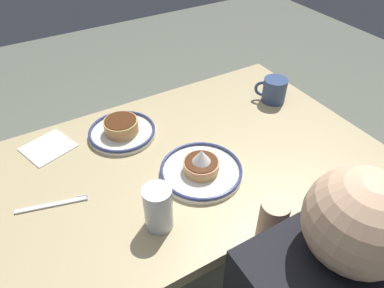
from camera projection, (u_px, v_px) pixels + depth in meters
ground_plane at (188, 268)px, 1.66m from camera, size 6.00×6.00×0.00m
dining_table at (187, 178)px, 1.27m from camera, size 1.23×0.77×0.72m
plate_near_main at (122, 130)px, 1.26m from camera, size 0.24×0.24×0.06m
plate_center_pancakes at (201, 169)px, 1.11m from camera, size 0.26×0.26×0.10m
coffee_mug at (274, 90)px, 1.41m from camera, size 0.11×0.11×0.10m
drinking_glass at (158, 210)px, 0.93m from camera, size 0.08×0.08×0.14m
paper_napkin at (48, 148)px, 1.22m from camera, size 0.19×0.18×0.00m
fork_near at (52, 204)px, 1.02m from camera, size 0.20×0.07×0.01m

